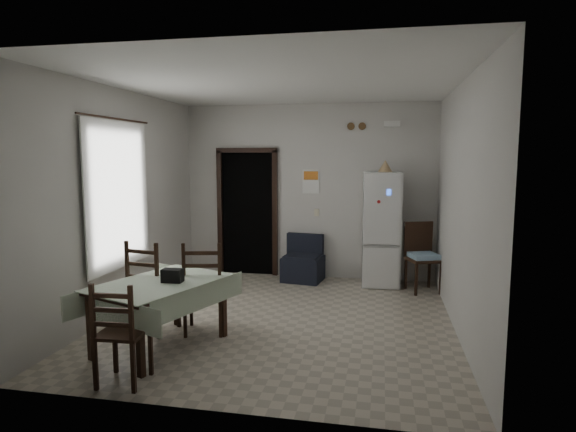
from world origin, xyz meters
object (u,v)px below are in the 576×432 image
(corner_chair, at_px, (424,258))
(navy_seat, at_px, (303,258))
(dining_chair_near_head, at_px, (123,331))
(dining_chair_far_left, at_px, (154,285))
(fridge, at_px, (381,229))
(dining_table, at_px, (161,315))
(dining_chair_far_right, at_px, (205,286))

(corner_chair, bearing_deg, navy_seat, 151.17)
(corner_chair, xyz_separation_m, dining_chair_near_head, (-2.89, -3.58, -0.04))
(corner_chair, bearing_deg, dining_chair_far_left, -164.74)
(fridge, height_order, navy_seat, fridge)
(dining_table, relative_size, dining_chair_near_head, 1.45)
(corner_chair, relative_size, dining_chair_far_left, 0.96)
(navy_seat, relative_size, dining_chair_far_left, 0.69)
(corner_chair, height_order, dining_chair_far_right, dining_chair_far_right)
(fridge, height_order, dining_chair_far_right, fridge)
(fridge, bearing_deg, dining_table, -130.03)
(navy_seat, distance_m, dining_chair_far_left, 2.92)
(dining_chair_near_head, bearing_deg, navy_seat, -107.45)
(dining_table, distance_m, dining_chair_near_head, 0.82)
(dining_table, distance_m, dining_chair_far_left, 0.58)
(dining_chair_far_right, bearing_deg, corner_chair, -152.38)
(navy_seat, height_order, corner_chair, corner_chair)
(navy_seat, xyz_separation_m, dining_chair_near_head, (-1.01, -3.86, 0.10))
(fridge, distance_m, navy_seat, 1.36)
(navy_seat, relative_size, dining_table, 0.54)
(corner_chair, height_order, dining_table, corner_chair)
(fridge, bearing_deg, dining_chair_far_right, -131.81)
(corner_chair, distance_m, dining_table, 4.02)
(corner_chair, bearing_deg, dining_chair_near_head, -149.24)
(navy_seat, relative_size, dining_chair_near_head, 0.78)
(dining_chair_far_left, distance_m, dining_chair_near_head, 1.32)
(dining_chair_near_head, bearing_deg, corner_chair, -131.77)
(fridge, height_order, corner_chair, fridge)
(fridge, xyz_separation_m, corner_chair, (0.63, -0.28, -0.38))
(fridge, relative_size, corner_chair, 1.72)
(fridge, height_order, dining_chair_far_left, fridge)
(dining_chair_far_left, height_order, dining_chair_near_head, dining_chair_far_left)
(dining_chair_near_head, bearing_deg, dining_table, -90.80)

